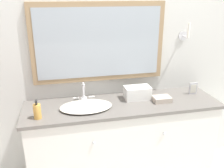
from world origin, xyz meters
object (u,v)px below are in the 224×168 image
at_px(soap_bottle, 37,111).
at_px(appliance_box, 137,93).
at_px(picture_frame, 193,88).
at_px(sink_basin, 86,106).

bearing_deg(soap_bottle, appliance_box, 12.63).
height_order(soap_bottle, appliance_box, soap_bottle).
bearing_deg(appliance_box, soap_bottle, -167.37).
relative_size(appliance_box, picture_frame, 2.04).
bearing_deg(picture_frame, soap_bottle, -172.65).
bearing_deg(sink_basin, picture_frame, 4.30).
bearing_deg(appliance_box, picture_frame, -1.20).
xyz_separation_m(sink_basin, picture_frame, (1.09, 0.08, 0.04)).
xyz_separation_m(sink_basin, soap_bottle, (-0.41, -0.11, 0.05)).
bearing_deg(soap_bottle, sink_basin, 15.29).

